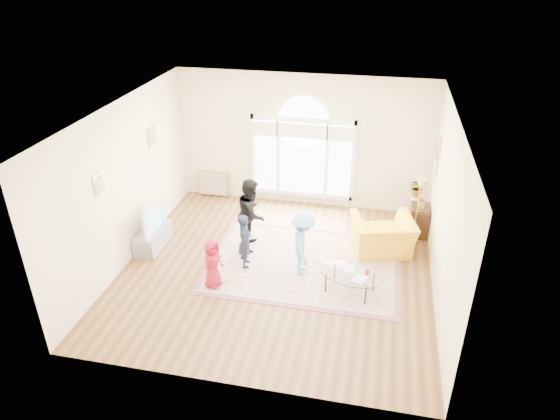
% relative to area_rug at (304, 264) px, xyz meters
% --- Properties ---
extents(ground, '(6.00, 6.00, 0.00)m').
position_rel_area_rug_xyz_m(ground, '(-0.51, -0.28, -0.01)').
color(ground, '#55381C').
rests_on(ground, ground).
extents(room_shell, '(6.00, 6.00, 6.00)m').
position_rel_area_rug_xyz_m(room_shell, '(-0.50, 2.55, 1.56)').
color(room_shell, beige).
rests_on(room_shell, ground).
extents(area_rug, '(3.60, 2.60, 0.02)m').
position_rel_area_rug_xyz_m(area_rug, '(0.00, 0.00, 0.00)').
color(area_rug, beige).
rests_on(area_rug, ground).
extents(rug_border, '(3.80, 2.80, 0.01)m').
position_rel_area_rug_xyz_m(rug_border, '(0.00, 0.00, -0.00)').
color(rug_border, '#844B5A').
rests_on(rug_border, ground).
extents(tv_console, '(0.45, 1.00, 0.42)m').
position_rel_area_rug_xyz_m(tv_console, '(-3.26, 0.02, 0.20)').
color(tv_console, gray).
rests_on(tv_console, ground).
extents(television, '(0.16, 0.97, 0.56)m').
position_rel_area_rug_xyz_m(television, '(-3.26, 0.02, 0.69)').
color(television, black).
rests_on(television, tv_console).
extents(coffee_table, '(1.37, 1.07, 0.54)m').
position_rel_area_rug_xyz_m(coffee_table, '(0.96, -0.71, 0.39)').
color(coffee_table, silver).
rests_on(coffee_table, ground).
extents(armchair, '(1.44, 1.33, 0.78)m').
position_rel_area_rug_xyz_m(armchair, '(1.50, 0.81, 0.38)').
color(armchair, yellow).
rests_on(armchair, ground).
extents(side_cabinet, '(0.40, 0.50, 0.70)m').
position_rel_area_rug_xyz_m(side_cabinet, '(2.27, 1.69, 0.34)').
color(side_cabinet, black).
rests_on(side_cabinet, ground).
extents(floor_lamp, '(0.30, 0.30, 1.51)m').
position_rel_area_rug_xyz_m(floor_lamp, '(2.16, 1.33, 1.27)').
color(floor_lamp, black).
rests_on(floor_lamp, ground).
extents(plant_pedestal, '(0.20, 0.20, 0.70)m').
position_rel_area_rug_xyz_m(plant_pedestal, '(2.19, 2.19, 0.34)').
color(plant_pedestal, white).
rests_on(plant_pedestal, ground).
extents(potted_plant, '(0.45, 0.41, 0.43)m').
position_rel_area_rug_xyz_m(potted_plant, '(2.19, 2.19, 0.91)').
color(potted_plant, '#33722D').
rests_on(potted_plant, plant_pedestal).
extents(leaning_picture, '(0.80, 0.14, 0.62)m').
position_rel_area_rug_xyz_m(leaning_picture, '(-2.78, 2.62, -0.01)').
color(leaning_picture, tan).
rests_on(leaning_picture, ground).
extents(child_red, '(0.43, 0.55, 0.98)m').
position_rel_area_rug_xyz_m(child_red, '(-1.55, -1.05, 0.50)').
color(child_red, maroon).
rests_on(child_red, area_rug).
extents(child_navy, '(0.37, 0.47, 1.13)m').
position_rel_area_rug_xyz_m(child_navy, '(-1.14, -0.27, 0.58)').
color(child_navy, '#171E37').
rests_on(child_navy, area_rug).
extents(child_black, '(0.63, 0.78, 1.53)m').
position_rel_area_rug_xyz_m(child_black, '(-1.19, 0.47, 0.78)').
color(child_black, black).
rests_on(child_black, area_rug).
extents(child_blue, '(0.66, 0.93, 1.30)m').
position_rel_area_rug_xyz_m(child_blue, '(0.01, -0.28, 0.66)').
color(child_blue, '#70B8EE').
rests_on(child_blue, area_rug).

